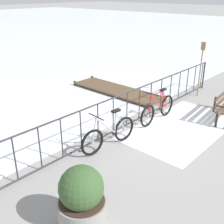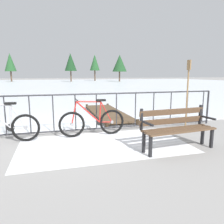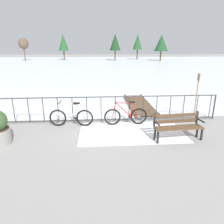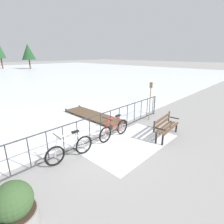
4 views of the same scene
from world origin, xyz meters
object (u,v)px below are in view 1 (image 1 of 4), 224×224
at_px(bicycle_near_railing, 109,134).
at_px(bicycle_second, 158,109).
at_px(planter_with_shrub, 82,200).
at_px(oar_upright, 201,66).

xyz_separation_m(bicycle_near_railing, bicycle_second, (2.13, -0.00, 0.00)).
relative_size(bicycle_second, planter_with_shrub, 1.52).
bearing_deg(bicycle_near_railing, bicycle_second, -0.02).
bearing_deg(bicycle_near_railing, oar_upright, 1.35).
relative_size(planter_with_shrub, oar_upright, 0.57).
height_order(bicycle_near_railing, planter_with_shrub, planter_with_shrub).
distance_m(planter_with_shrub, oar_upright, 7.33).
bearing_deg(oar_upright, bicycle_near_railing, -178.65).
height_order(bicycle_near_railing, bicycle_second, same).
xyz_separation_m(bicycle_near_railing, oar_upright, (4.98, 0.12, 0.77)).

